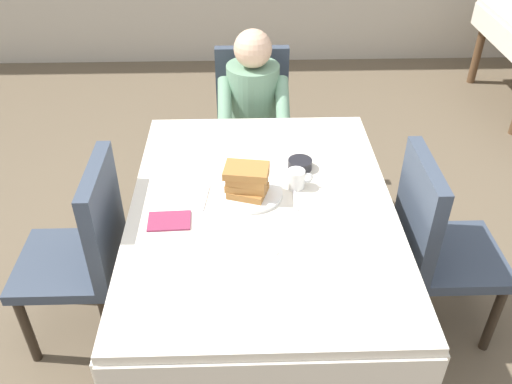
# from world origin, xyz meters

# --- Properties ---
(ground_plane) EXTENTS (14.00, 14.00, 0.00)m
(ground_plane) POSITION_xyz_m (0.00, 0.00, 0.00)
(ground_plane) COLOR brown
(dining_table_main) EXTENTS (1.12, 1.52, 0.74)m
(dining_table_main) POSITION_xyz_m (0.00, 0.00, 0.65)
(dining_table_main) COLOR silver
(dining_table_main) RESTS_ON ground
(chair_diner) EXTENTS (0.44, 0.45, 0.93)m
(chair_diner) POSITION_xyz_m (-0.01, 1.17, 0.53)
(chair_diner) COLOR #384251
(chair_diner) RESTS_ON ground
(diner_person) EXTENTS (0.40, 0.43, 1.12)m
(diner_person) POSITION_xyz_m (-0.01, 1.01, 0.67)
(diner_person) COLOR gray
(diner_person) RESTS_ON ground
(chair_right_side) EXTENTS (0.45, 0.44, 0.93)m
(chair_right_side) POSITION_xyz_m (0.77, 0.00, 0.53)
(chair_right_side) COLOR #384251
(chair_right_side) RESTS_ON ground
(chair_left_side) EXTENTS (0.45, 0.44, 0.93)m
(chair_left_side) POSITION_xyz_m (-0.77, 0.00, 0.53)
(chair_left_side) COLOR #384251
(chair_left_side) RESTS_ON ground
(plate_breakfast) EXTENTS (0.28, 0.28, 0.02)m
(plate_breakfast) POSITION_xyz_m (-0.05, 0.07, 0.75)
(plate_breakfast) COLOR white
(plate_breakfast) RESTS_ON dining_table_main
(breakfast_stack) EXTENTS (0.20, 0.18, 0.13)m
(breakfast_stack) POSITION_xyz_m (-0.06, 0.06, 0.82)
(breakfast_stack) COLOR #A36B33
(breakfast_stack) RESTS_ON plate_breakfast
(cup_coffee) EXTENTS (0.11, 0.08, 0.08)m
(cup_coffee) POSITION_xyz_m (0.15, 0.12, 0.78)
(cup_coffee) COLOR white
(cup_coffee) RESTS_ON dining_table_main
(bowl_butter) EXTENTS (0.11, 0.11, 0.04)m
(bowl_butter) POSITION_xyz_m (0.18, 0.27, 0.76)
(bowl_butter) COLOR black
(bowl_butter) RESTS_ON dining_table_main
(fork_left_of_plate) EXTENTS (0.04, 0.18, 0.00)m
(fork_left_of_plate) POSITION_xyz_m (-0.24, 0.05, 0.74)
(fork_left_of_plate) COLOR silver
(fork_left_of_plate) RESTS_ON dining_table_main
(knife_right_of_plate) EXTENTS (0.02, 0.20, 0.00)m
(knife_right_of_plate) POSITION_xyz_m (0.14, 0.05, 0.74)
(knife_right_of_plate) COLOR silver
(knife_right_of_plate) RESTS_ON dining_table_main
(spoon_near_edge) EXTENTS (0.15, 0.05, 0.00)m
(spoon_near_edge) POSITION_xyz_m (-0.03, -0.28, 0.74)
(spoon_near_edge) COLOR silver
(spoon_near_edge) RESTS_ON dining_table_main
(napkin_folded) EXTENTS (0.17, 0.13, 0.01)m
(napkin_folded) POSITION_xyz_m (-0.38, -0.10, 0.74)
(napkin_folded) COLOR #8C2D4C
(napkin_folded) RESTS_ON dining_table_main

